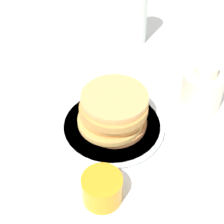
% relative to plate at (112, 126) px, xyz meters
% --- Properties ---
extents(ground_plane, '(4.00, 4.00, 0.00)m').
position_rel_plate_xyz_m(ground_plane, '(0.02, -0.02, -0.01)').
color(ground_plane, white).
extents(plate, '(0.25, 0.25, 0.01)m').
position_rel_plate_xyz_m(plate, '(0.00, 0.00, 0.00)').
color(plate, silver).
rests_on(plate, ground_plane).
extents(pancake_stack, '(0.17, 0.17, 0.09)m').
position_rel_plate_xyz_m(pancake_stack, '(0.00, 0.00, 0.05)').
color(pancake_stack, '#BC7947').
rests_on(pancake_stack, plate).
extents(juice_glass, '(0.08, 0.08, 0.06)m').
position_rel_plate_xyz_m(juice_glass, '(-0.10, -0.17, 0.02)').
color(juice_glass, orange).
rests_on(juice_glass, ground_plane).
extents(cream_jug, '(0.10, 0.10, 0.13)m').
position_rel_plate_xyz_m(cream_jug, '(0.24, -0.01, 0.05)').
color(cream_jug, beige).
rests_on(cream_jug, ground_plane).
extents(water_bottle_near, '(0.07, 0.07, 0.22)m').
position_rel_plate_xyz_m(water_bottle_near, '(0.21, 0.31, 0.10)').
color(water_bottle_near, silver).
rests_on(water_bottle_near, ground_plane).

